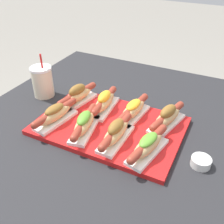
# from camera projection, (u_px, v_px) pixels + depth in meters

# --- Properties ---
(patio_table) EXTENTS (1.11, 1.17, 0.71)m
(patio_table) POSITION_uv_depth(u_px,v_px,m) (116.00, 189.00, 1.17)
(patio_table) COLOR #232326
(patio_table) RESTS_ON ground_plane
(serving_tray) EXTENTS (0.52, 0.35, 0.02)m
(serving_tray) POSITION_uv_depth(u_px,v_px,m) (110.00, 126.00, 0.96)
(serving_tray) COLOR red
(serving_tray) RESTS_ON patio_table
(hot_dog_0) EXTENTS (0.09, 0.21, 0.07)m
(hot_dog_0) POSITION_uv_depth(u_px,v_px,m) (55.00, 114.00, 0.95)
(hot_dog_0) COLOR white
(hot_dog_0) RESTS_ON serving_tray
(hot_dog_1) EXTENTS (0.09, 0.21, 0.07)m
(hot_dog_1) POSITION_uv_depth(u_px,v_px,m) (84.00, 123.00, 0.90)
(hot_dog_1) COLOR white
(hot_dog_1) RESTS_ON serving_tray
(hot_dog_2) EXTENTS (0.06, 0.22, 0.08)m
(hot_dog_2) POSITION_uv_depth(u_px,v_px,m) (116.00, 132.00, 0.86)
(hot_dog_2) COLOR white
(hot_dog_2) RESTS_ON serving_tray
(hot_dog_3) EXTENTS (0.09, 0.21, 0.07)m
(hot_dog_3) POSITION_uv_depth(u_px,v_px,m) (148.00, 145.00, 0.81)
(hot_dog_3) COLOR white
(hot_dog_3) RESTS_ON serving_tray
(hot_dog_4) EXTENTS (0.09, 0.21, 0.08)m
(hot_dog_4) POSITION_uv_depth(u_px,v_px,m) (78.00, 95.00, 1.06)
(hot_dog_4) COLOR white
(hot_dog_4) RESTS_ON serving_tray
(hot_dog_5) EXTENTS (0.07, 0.22, 0.07)m
(hot_dog_5) POSITION_uv_depth(u_px,v_px,m) (104.00, 102.00, 1.02)
(hot_dog_5) COLOR white
(hot_dog_5) RESTS_ON serving_tray
(hot_dog_6) EXTENTS (0.08, 0.22, 0.07)m
(hot_dog_6) POSITION_uv_depth(u_px,v_px,m) (133.00, 110.00, 0.97)
(hot_dog_6) COLOR white
(hot_dog_6) RESTS_ON serving_tray
(hot_dog_7) EXTENTS (0.10, 0.21, 0.08)m
(hot_dog_7) POSITION_uv_depth(u_px,v_px,m) (167.00, 117.00, 0.93)
(hot_dog_7) COLOR white
(hot_dog_7) RESTS_ON serving_tray
(sauce_bowl) EXTENTS (0.06, 0.06, 0.03)m
(sauce_bowl) POSITION_uv_depth(u_px,v_px,m) (201.00, 161.00, 0.80)
(sauce_bowl) COLOR silver
(sauce_bowl) RESTS_ON patio_table
(drink_cup) EXTENTS (0.09, 0.09, 0.19)m
(drink_cup) POSITION_uv_depth(u_px,v_px,m) (43.00, 82.00, 1.13)
(drink_cup) COLOR beige
(drink_cup) RESTS_ON patio_table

